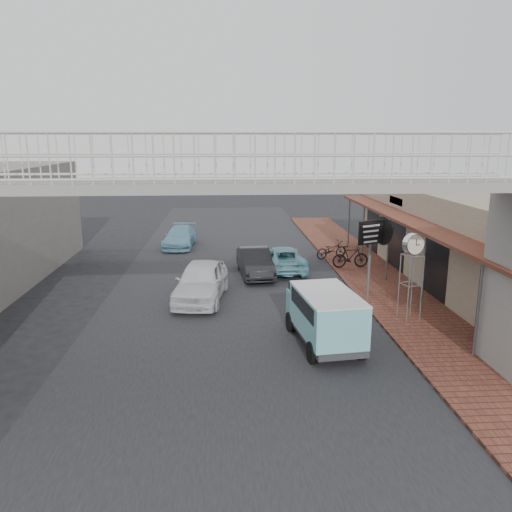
{
  "coord_description": "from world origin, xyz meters",
  "views": [
    {
      "loc": [
        -0.24,
        -15.97,
        6.2
      ],
      "look_at": [
        0.95,
        2.71,
        1.8
      ],
      "focal_mm": 35.0,
      "sensor_mm": 36.0,
      "label": 1
    }
  ],
  "objects": [
    {
      "name": "angkot_van",
      "position": [
        2.76,
        -1.79,
        1.11
      ],
      "size": [
        2.01,
        3.74,
        1.75
      ],
      "rotation": [
        0.0,
        0.0,
        0.12
      ],
      "color": "black",
      "rests_on": "ground"
    },
    {
      "name": "angkot_curb",
      "position": [
        2.5,
        7.28,
        0.59
      ],
      "size": [
        2.09,
        4.28,
        1.17
      ],
      "primitive_type": "imported",
      "rotation": [
        0.0,
        0.0,
        3.18
      ],
      "color": "#72B8C6",
      "rests_on": "ground"
    },
    {
      "name": "motorcycle_near",
      "position": [
        5.3,
        9.12,
        0.57
      ],
      "size": [
        1.89,
        1.26,
        0.94
      ],
      "primitive_type": "imported",
      "rotation": [
        0.0,
        0.0,
        1.96
      ],
      "color": "black",
      "rests_on": "sidewalk"
    },
    {
      "name": "street_clock",
      "position": [
        6.11,
        0.1,
        2.6
      ],
      "size": [
        0.78,
        0.71,
        3.01
      ],
      "rotation": [
        0.0,
        0.0,
        0.28
      ],
      "color": "#59595B",
      "rests_on": "sidewalk"
    },
    {
      "name": "shophouse_row",
      "position": [
        10.97,
        4.0,
        2.01
      ],
      "size": [
        7.2,
        18.0,
        4.0
      ],
      "color": "gray",
      "rests_on": "ground"
    },
    {
      "name": "motorcycle_far",
      "position": [
        5.83,
        7.22,
        0.64
      ],
      "size": [
        1.81,
        0.62,
        1.07
      ],
      "primitive_type": "imported",
      "rotation": [
        0.0,
        0.0,
        1.64
      ],
      "color": "black",
      "rests_on": "sidewalk"
    },
    {
      "name": "angkot_far",
      "position": [
        -2.87,
        13.05,
        0.59
      ],
      "size": [
        1.94,
        4.17,
        1.18
      ],
      "primitive_type": "imported",
      "rotation": [
        0.0,
        0.0,
        -0.07
      ],
      "color": "#6AA0B9",
      "rests_on": "ground"
    },
    {
      "name": "sidewalk",
      "position": [
        6.5,
        3.0,
        0.05
      ],
      "size": [
        3.0,
        40.0,
        0.1
      ],
      "primitive_type": "cube",
      "color": "brown",
      "rests_on": "ground"
    },
    {
      "name": "dark_sedan",
      "position": [
        1.14,
        6.37,
        0.63
      ],
      "size": [
        1.69,
        3.96,
        1.27
      ],
      "primitive_type": "imported",
      "rotation": [
        0.0,
        0.0,
        0.09
      ],
      "color": "black",
      "rests_on": "ground"
    },
    {
      "name": "ground",
      "position": [
        0.0,
        0.0,
        0.0
      ],
      "size": [
        120.0,
        120.0,
        0.0
      ],
      "primitive_type": "plane",
      "color": "black",
      "rests_on": "ground"
    },
    {
      "name": "road_strip",
      "position": [
        0.0,
        0.0,
        0.01
      ],
      "size": [
        10.0,
        60.0,
        0.01
      ],
      "primitive_type": "cube",
      "color": "black",
      "rests_on": "ground"
    },
    {
      "name": "footbridge",
      "position": [
        0.0,
        -4.0,
        3.18
      ],
      "size": [
        16.4,
        2.4,
        6.34
      ],
      "color": "gray",
      "rests_on": "ground"
    },
    {
      "name": "arrow_sign",
      "position": [
        6.13,
        3.03,
        2.64
      ],
      "size": [
        1.89,
        1.3,
        3.15
      ],
      "rotation": [
        0.0,
        0.0,
        0.43
      ],
      "color": "#59595B",
      "rests_on": "sidewalk"
    },
    {
      "name": "white_hatchback",
      "position": [
        -1.2,
        2.97,
        0.76
      ],
      "size": [
        2.36,
        4.63,
        1.51
      ],
      "primitive_type": "imported",
      "rotation": [
        0.0,
        0.0,
        -0.13
      ],
      "color": "silver",
      "rests_on": "ground"
    }
  ]
}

